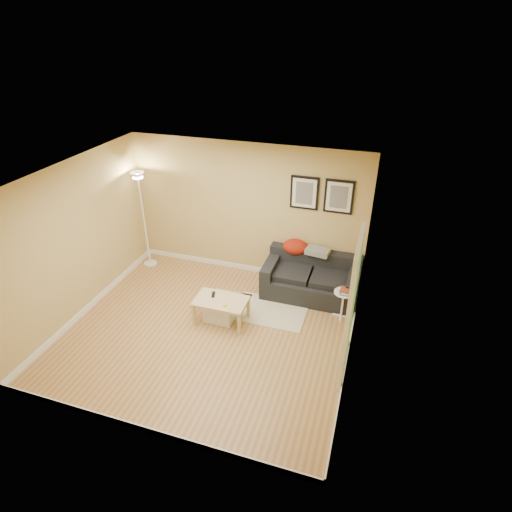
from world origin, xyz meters
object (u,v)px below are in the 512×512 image
Objects in this scene: sofa at (311,277)px; coffee_table at (221,310)px; book_stack at (345,291)px; side_table at (342,304)px; storage_bin at (220,312)px; floor_lamp at (145,223)px.

sofa is 1.76m from coffee_table.
sofa is at bearing 160.70° from book_stack.
storage_bin is at bearing -160.21° from side_table.
floor_lamp is (-2.07, 1.25, 0.78)m from storage_bin.
side_table is 2.39× the size of book_stack.
sofa is 3.39× the size of storage_bin.
floor_lamp is (-4.02, 0.55, 0.69)m from side_table.
storage_bin is 2.37× the size of book_stack.
coffee_table is at bearing -159.04° from side_table.
book_stack reaches higher than coffee_table.
storage_bin is 0.25× the size of floor_lamp.
book_stack is (1.92, 0.72, 0.33)m from coffee_table.
sofa reaches higher than storage_bin.
side_table is (1.91, 0.73, 0.04)m from coffee_table.
storage_bin is at bearing -143.06° from book_stack.
book_stack is (1.97, 0.69, 0.39)m from storage_bin.
side_table reaches higher than coffee_table.
floor_lamp is at bearing -170.32° from book_stack.
book_stack is 0.11× the size of floor_lamp.
sofa is 0.84m from book_stack.
book_stack is (0.02, -0.01, 0.29)m from side_table.
storage_bin is 2.12m from book_stack.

